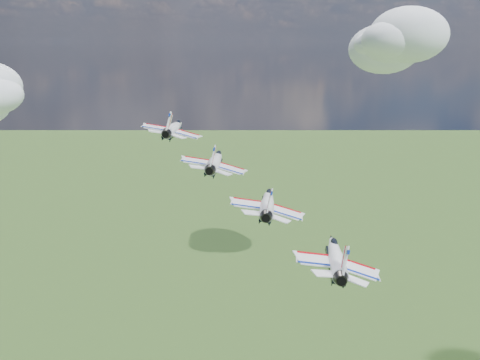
% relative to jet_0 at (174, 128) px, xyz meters
% --- Properties ---
extents(cloud_far, '(66.98, 52.63, 26.31)m').
position_rel_jet_0_xyz_m(cloud_far, '(72.35, 241.91, 12.46)').
color(cloud_far, white).
extents(jet_0, '(10.39, 14.02, 5.85)m').
position_rel_jet_0_xyz_m(jet_0, '(0.00, 0.00, 0.00)').
color(jet_0, white).
extents(jet_1, '(10.39, 14.02, 5.85)m').
position_rel_jet_0_xyz_m(jet_1, '(8.41, -9.25, -3.26)').
color(jet_1, white).
extents(jet_2, '(10.39, 14.02, 5.85)m').
position_rel_jet_0_xyz_m(jet_2, '(16.82, -18.51, -6.52)').
color(jet_2, silver).
extents(jet_3, '(10.39, 14.02, 5.85)m').
position_rel_jet_0_xyz_m(jet_3, '(25.22, -27.76, -9.77)').
color(jet_3, silver).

